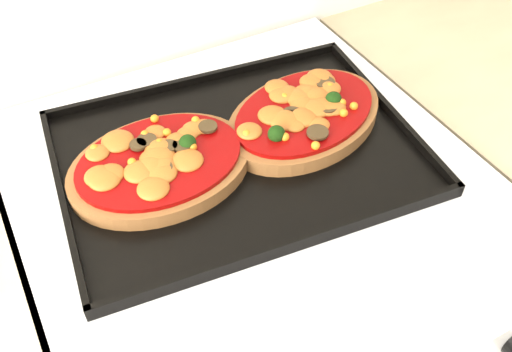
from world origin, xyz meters
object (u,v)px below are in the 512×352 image
pizza_left (160,163)px  pizza_right (305,115)px  baking_tray (238,151)px  stove (251,344)px

pizza_left → pizza_right: 0.21m
baking_tray → pizza_right: pizza_right is taller
baking_tray → pizza_right: (0.11, 0.01, 0.02)m
stove → pizza_left: bearing=153.6°
pizza_right → pizza_left: bearing=178.2°
baking_tray → pizza_right: 0.11m
pizza_left → stove: bearing=-26.4°
stove → baking_tray: (0.00, 0.04, 0.47)m
stove → pizza_right: bearing=21.1°
baking_tray → pizza_left: size_ratio=1.97×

